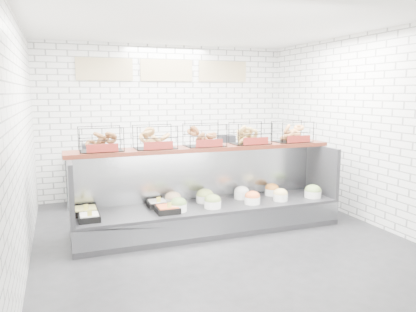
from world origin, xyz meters
name	(u,v)px	position (x,y,z in m)	size (l,w,h in m)	color
ground	(217,236)	(0.00, 0.00, 0.00)	(5.50, 5.50, 0.00)	black
room_shell	(203,93)	(0.00, 0.60, 2.06)	(5.02, 5.51, 3.01)	silver
display_case	(209,208)	(0.01, 0.34, 0.33)	(4.00, 0.90, 1.20)	black
bagel_shelf	(205,138)	(0.00, 0.52, 1.38)	(4.10, 0.50, 0.40)	#41160E
prep_counter	(172,174)	(-0.01, 2.43, 0.47)	(4.00, 0.60, 1.20)	#93969B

